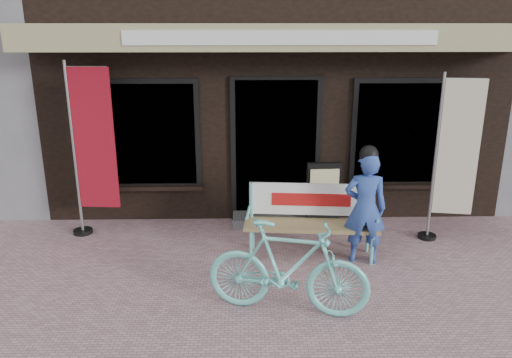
{
  "coord_description": "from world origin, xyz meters",
  "views": [
    {
      "loc": [
        -0.46,
        -5.3,
        2.91
      ],
      "look_at": [
        -0.32,
        0.7,
        1.05
      ],
      "focal_mm": 35.0,
      "sensor_mm": 36.0,
      "label": 1
    }
  ],
  "objects_px": {
    "bench": "(311,215)",
    "nobori_cream": "(454,157)",
    "bicycle": "(288,268)",
    "nobori_red": "(91,149)",
    "person": "(365,206)",
    "menu_stand": "(323,195)"
  },
  "relations": [
    {
      "from": "bench",
      "to": "nobori_cream",
      "type": "relative_size",
      "value": 0.75
    },
    {
      "from": "bench",
      "to": "bicycle",
      "type": "relative_size",
      "value": 1.03
    },
    {
      "from": "bicycle",
      "to": "nobori_cream",
      "type": "xyz_separation_m",
      "value": [
        2.38,
        1.82,
        0.69
      ]
    },
    {
      "from": "bench",
      "to": "nobori_red",
      "type": "bearing_deg",
      "value": 171.72
    },
    {
      "from": "person",
      "to": "bicycle",
      "type": "xyz_separation_m",
      "value": [
        -1.06,
        -1.17,
        -0.24
      ]
    },
    {
      "from": "nobori_cream",
      "to": "menu_stand",
      "type": "xyz_separation_m",
      "value": [
        -1.67,
        0.48,
        -0.69
      ]
    },
    {
      "from": "nobori_cream",
      "to": "menu_stand",
      "type": "height_order",
      "value": "nobori_cream"
    },
    {
      "from": "nobori_cream",
      "to": "bench",
      "type": "bearing_deg",
      "value": -158.78
    },
    {
      "from": "person",
      "to": "nobori_cream",
      "type": "distance_m",
      "value": 1.54
    },
    {
      "from": "nobori_red",
      "to": "nobori_cream",
      "type": "bearing_deg",
      "value": 0.65
    },
    {
      "from": "person",
      "to": "nobori_cream",
      "type": "bearing_deg",
      "value": 34.44
    },
    {
      "from": "person",
      "to": "nobori_red",
      "type": "distance_m",
      "value": 3.78
    },
    {
      "from": "bench",
      "to": "bicycle",
      "type": "bearing_deg",
      "value": -101.39
    },
    {
      "from": "nobori_red",
      "to": "person",
      "type": "bearing_deg",
      "value": -10.55
    },
    {
      "from": "person",
      "to": "bench",
      "type": "bearing_deg",
      "value": 167.87
    },
    {
      "from": "bench",
      "to": "menu_stand",
      "type": "distance_m",
      "value": 0.93
    },
    {
      "from": "bicycle",
      "to": "nobori_red",
      "type": "height_order",
      "value": "nobori_red"
    },
    {
      "from": "bench",
      "to": "nobori_red",
      "type": "distance_m",
      "value": 3.14
    },
    {
      "from": "nobori_red",
      "to": "nobori_cream",
      "type": "xyz_separation_m",
      "value": [
        4.94,
        -0.3,
        -0.07
      ]
    },
    {
      "from": "menu_stand",
      "to": "nobori_red",
      "type": "bearing_deg",
      "value": -179.97
    },
    {
      "from": "person",
      "to": "bicycle",
      "type": "distance_m",
      "value": 1.6
    },
    {
      "from": "bench",
      "to": "bicycle",
      "type": "height_order",
      "value": "bicycle"
    }
  ]
}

